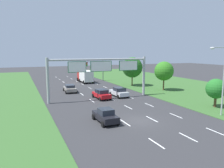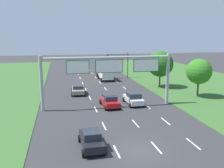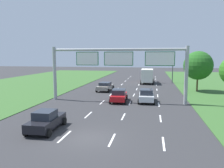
% 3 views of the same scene
% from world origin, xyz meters
% --- Properties ---
extents(ground_plane, '(200.00, 200.00, 0.00)m').
position_xyz_m(ground_plane, '(0.00, 0.00, 0.00)').
color(ground_plane, '#2D2D30').
extents(grass_verge_right, '(24.00, 120.00, 0.06)m').
position_xyz_m(grass_verge_right, '(21.00, 10.00, 0.03)').
color(grass_verge_right, '#335B28').
rests_on(grass_verge_right, ground_plane).
extents(lane_dashes_inner_left, '(0.14, 68.40, 0.01)m').
position_xyz_m(lane_dashes_inner_left, '(-1.75, 15.00, 0.00)').
color(lane_dashes_inner_left, white).
rests_on(lane_dashes_inner_left, ground_plane).
extents(lane_dashes_inner_right, '(0.14, 68.40, 0.01)m').
position_xyz_m(lane_dashes_inner_right, '(1.75, 15.00, 0.00)').
color(lane_dashes_inner_right, white).
rests_on(lane_dashes_inner_right, ground_plane).
extents(lane_dashes_slip, '(0.14, 68.40, 0.01)m').
position_xyz_m(lane_dashes_slip, '(5.25, 15.00, 0.00)').
color(lane_dashes_slip, white).
rests_on(lane_dashes_slip, ground_plane).
extents(car_near_red, '(2.26, 4.31, 1.59)m').
position_xyz_m(car_near_red, '(0.25, 12.89, 0.81)').
color(car_near_red, red).
rests_on(car_near_red, ground_plane).
extents(car_lead_silver, '(2.43, 4.53, 1.45)m').
position_xyz_m(car_lead_silver, '(-3.32, 21.07, 0.76)').
color(car_lead_silver, gray).
rests_on(car_lead_silver, ground_plane).
extents(car_mid_lane, '(2.16, 4.33, 1.63)m').
position_xyz_m(car_mid_lane, '(3.72, 13.35, 0.82)').
color(car_mid_lane, silver).
rests_on(car_mid_lane, ground_plane).
extents(car_far_ahead, '(2.06, 4.08, 1.59)m').
position_xyz_m(car_far_ahead, '(-3.71, 1.05, 0.78)').
color(car_far_ahead, black).
rests_on(car_far_ahead, ground_plane).
extents(box_truck, '(2.74, 7.20, 3.08)m').
position_xyz_m(box_truck, '(3.32, 33.15, 1.67)').
color(box_truck, '#B21E19').
rests_on(box_truck, ground_plane).
extents(sign_gantry, '(17.24, 0.44, 7.00)m').
position_xyz_m(sign_gantry, '(0.27, 12.80, 4.96)').
color(sign_gantry, '#9EA0A5').
rests_on(sign_gantry, ground_plane).
extents(traffic_light_mast, '(4.76, 0.49, 5.60)m').
position_xyz_m(traffic_light_mast, '(6.72, 34.21, 3.87)').
color(traffic_light_mast, '#47494F').
rests_on(traffic_light_mast, ground_plane).
extents(street_lamp, '(2.61, 0.32, 8.50)m').
position_xyz_m(street_lamp, '(10.06, -2.21, 5.08)').
color(street_lamp, '#9EA0A5').
rests_on(street_lamp, ground_plane).
extents(roadside_tree_near, '(2.81, 2.81, 4.12)m').
position_xyz_m(roadside_tree_near, '(13.01, 1.03, 2.69)').
color(roadside_tree_near, '#513823').
rests_on(roadside_tree_near, ground_plane).
extents(roadside_tree_mid, '(3.87, 3.87, 5.92)m').
position_xyz_m(roadside_tree_mid, '(14.67, 15.33, 3.97)').
color(roadside_tree_mid, '#513823').
rests_on(roadside_tree_mid, ground_plane).
extents(roadside_tree_far, '(4.68, 4.68, 6.63)m').
position_xyz_m(roadside_tree_far, '(11.70, 23.27, 4.28)').
color(roadside_tree_far, '#513823').
rests_on(roadside_tree_far, ground_plane).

